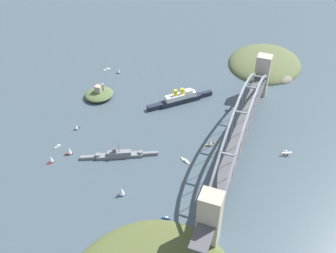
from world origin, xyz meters
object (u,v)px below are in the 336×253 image
Objects in this scene: seaplane_taxiing_near_bridge at (286,153)px; fort_island_mid_harbor at (99,94)px; small_boat_9 at (107,69)px; channel_marker_buoy at (214,143)px; small_boat_5 at (121,191)px; small_boat_0 at (76,127)px; naval_cruiser at (119,155)px; small_boat_1 at (51,159)px; harbor_arch_bridge at (242,128)px; small_boat_10 at (58,146)px; small_boat_4 at (69,151)px; small_boat_6 at (210,142)px; small_boat_7 at (185,161)px; ocean_liner at (180,99)px; small_boat_2 at (166,218)px; small_boat_3 at (119,71)px; small_boat_8 at (228,108)px.

fort_island_mid_harbor is at bearing 83.39° from seaplane_taxiing_near_bridge.
channel_marker_buoy is (-102.22, -184.74, 0.19)m from small_boat_9.
small_boat_0 is at bearing 52.86° from small_boat_5.
small_boat_1 is (-31.78, 60.21, 1.19)m from naval_cruiser.
harbor_arch_bridge is 193.98m from small_boat_10.
small_boat_6 is at bearing -63.61° from small_boat_4.
small_boat_0 is 137.87m from small_boat_9.
small_boat_5 is at bearing -127.14° from small_boat_0.
small_boat_9 is at bearing 32.29° from naval_cruiser.
fort_island_mid_harbor is 164.40m from channel_marker_buoy.
fort_island_mid_harbor is at bearing 62.21° from small_boat_7.
small_boat_2 is (-173.23, -48.81, -4.78)m from ocean_liner.
small_boat_4 is at bearing 67.84° from small_boat_5.
seaplane_taxiing_near_bridge is 240.04m from small_boat_10.
small_boat_1 is at bearing 113.74° from seaplane_taxiing_near_bridge.
small_boat_3 is 20.07m from small_boat_9.
harbor_arch_bridge is at bearing -63.09° from small_boat_1.
small_boat_3 is (211.54, 153.66, 2.31)m from small_boat_2.
seaplane_taxiing_near_bridge is 173.98m from small_boat_5.
naval_cruiser is at bearing 121.76° from small_boat_6.
small_boat_5 reaches higher than small_boat_9.
small_boat_3 is 0.59× the size of small_boat_7.
small_boat_5 is at bearing -143.82° from fort_island_mid_harbor.
harbor_arch_bridge is at bearing -79.81° from small_boat_0.
naval_cruiser is 6.93× the size of small_boat_9.
small_boat_9 reaches higher than small_boat_7.
small_boat_7 is (-47.03, 94.18, -1.34)m from seaplane_taxiing_near_bridge.
small_boat_0 reaches higher than small_boat_9.
harbor_arch_bridge is 28.09× the size of small_boat_5.
fort_island_mid_harbor is 170.84m from small_boat_5.
small_boat_7 is at bearing 153.65° from small_boat_6.
small_boat_1 is (-148.89, 85.35, -1.56)m from ocean_liner.
ocean_liner is 6.24× the size of small_boat_5.
fort_island_mid_harbor is 125.03m from small_boat_1.
small_boat_2 is at bearing -164.26° from ocean_liner.
fort_island_mid_harbor is (-24.74, 100.07, -1.26)m from ocean_liner.
small_boat_3 is 227.02m from small_boat_5.
small_boat_4 is at bearing 135.40° from small_boat_8.
small_boat_6 is (-66.20, -57.11, -1.73)m from ocean_liner.
naval_cruiser is at bearing -62.18° from small_boat_1.
small_boat_2 is at bearing -144.01° from small_boat_3.
fort_island_mid_harbor is 4.26× the size of small_boat_1.
small_boat_6 is at bearing -120.39° from small_boat_9.
small_boat_9 is (92.41, 259.70, -1.15)m from seaplane_taxiing_near_bridge.
fort_island_mid_harbor is 4.52× the size of small_boat_6.
small_boat_5 is (-110.64, 134.24, 2.92)m from seaplane_taxiing_near_bridge.
fort_island_mid_harbor reaches higher than small_boat_2.
small_boat_9 is at bearing 70.41° from seaplane_taxiing_near_bridge.
ocean_liner is 87.44m from small_boat_6.
small_boat_10 is at bearing 19.21° from small_boat_1.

